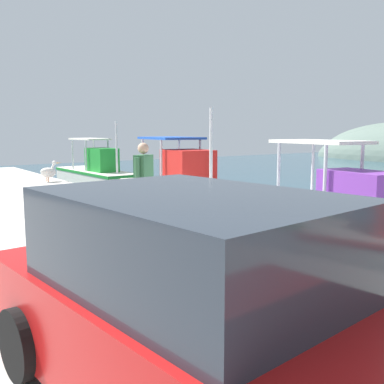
% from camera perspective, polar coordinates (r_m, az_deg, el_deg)
% --- Properties ---
extents(fishing_boat_nearest, '(6.39, 1.95, 3.23)m').
position_cam_1_polar(fishing_boat_nearest, '(22.83, -12.19, 2.34)').
color(fishing_boat_nearest, silver).
rests_on(fishing_boat_nearest, ground).
extents(fishing_boat_second, '(6.11, 2.79, 3.48)m').
position_cam_1_polar(fishing_boat_second, '(15.22, -1.65, 0.08)').
color(fishing_boat_second, silver).
rests_on(fishing_boat_second, ground).
extents(fishing_boat_third, '(6.36, 2.52, 2.96)m').
position_cam_1_polar(fishing_boat_third, '(11.16, 18.04, -3.48)').
color(fishing_boat_third, white).
rests_on(fishing_boat_third, ground).
extents(pelican, '(0.47, 0.97, 0.82)m').
position_cam_1_polar(pelican, '(18.28, -18.01, 2.51)').
color(pelican, tan).
rests_on(pelican, quay_pier).
extents(fisherman_standing, '(0.41, 0.52, 1.77)m').
position_cam_1_polar(fisherman_standing, '(8.89, -6.23, 1.22)').
color(fisherman_standing, '#4C3823').
rests_on(fisherman_standing, quay_pier).
extents(parked_car, '(4.25, 2.18, 1.57)m').
position_cam_1_polar(parked_car, '(3.26, 1.28, -15.35)').
color(parked_car, black).
rests_on(parked_car, quay_pier).
extents(mooring_bollard_nearest, '(0.20, 0.20, 0.35)m').
position_cam_1_polar(mooring_bollard_nearest, '(12.29, -7.77, -0.69)').
color(mooring_bollard_nearest, '#333338').
rests_on(mooring_bollard_nearest, quay_pier).
extents(mooring_bollard_second, '(0.22, 0.22, 0.38)m').
position_cam_1_polar(mooring_bollard_second, '(8.53, 6.74, -4.40)').
color(mooring_bollard_second, '#333338').
rests_on(mooring_bollard_second, quay_pier).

